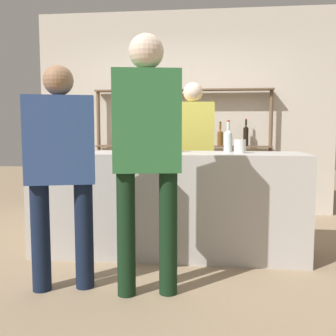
% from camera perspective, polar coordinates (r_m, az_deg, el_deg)
% --- Properties ---
extents(ground_plane, '(16.00, 16.00, 0.00)m').
position_cam_1_polar(ground_plane, '(3.85, -0.00, -12.21)').
color(ground_plane, '#9E8466').
extents(bar_counter, '(2.53, 0.67, 0.96)m').
position_cam_1_polar(bar_counter, '(3.73, -0.00, -5.16)').
color(bar_counter, '#B7B2AD').
rests_on(bar_counter, ground_plane).
extents(back_wall, '(4.13, 0.12, 2.80)m').
position_cam_1_polar(back_wall, '(5.59, 2.27, 7.92)').
color(back_wall, beige).
rests_on(back_wall, ground_plane).
extents(back_shelf, '(2.42, 0.18, 1.72)m').
position_cam_1_polar(back_shelf, '(5.41, 2.12, 5.36)').
color(back_shelf, brown).
rests_on(back_shelf, ground_plane).
extents(counter_bottle_0, '(0.08, 0.08, 0.30)m').
position_cam_1_polar(counter_bottle_0, '(3.81, 8.70, 4.06)').
color(counter_bottle_0, silver).
rests_on(counter_bottle_0, bar_counter).
extents(counter_bottle_1, '(0.08, 0.08, 0.36)m').
position_cam_1_polar(counter_bottle_1, '(3.63, -3.37, 4.35)').
color(counter_bottle_1, brown).
rests_on(counter_bottle_1, bar_counter).
extents(counter_bottle_2, '(0.09, 0.09, 0.35)m').
position_cam_1_polar(counter_bottle_2, '(3.94, -14.23, 4.32)').
color(counter_bottle_2, brown).
rests_on(counter_bottle_2, bar_counter).
extents(counter_bottle_3, '(0.07, 0.07, 0.34)m').
position_cam_1_polar(counter_bottle_3, '(3.67, -6.76, 4.20)').
color(counter_bottle_3, black).
rests_on(counter_bottle_3, bar_counter).
extents(ice_bucket, '(0.18, 0.18, 0.22)m').
position_cam_1_polar(ice_bucket, '(3.71, -0.83, 4.00)').
color(ice_bucket, '#846647').
rests_on(ice_bucket, bar_counter).
extents(cork_jar, '(0.11, 0.11, 0.12)m').
position_cam_1_polar(cork_jar, '(3.67, 10.41, 3.10)').
color(cork_jar, silver).
rests_on(cork_jar, bar_counter).
extents(customer_center, '(0.50, 0.29, 1.83)m').
position_cam_1_polar(customer_center, '(2.73, -3.10, 3.46)').
color(customer_center, black).
rests_on(customer_center, ground_plane).
extents(customer_left, '(0.53, 0.34, 1.64)m').
position_cam_1_polar(customer_left, '(2.94, -15.33, 0.83)').
color(customer_left, '#121C33').
rests_on(customer_left, ground_plane).
extents(server_behind_counter, '(0.50, 0.29, 1.71)m').
position_cam_1_polar(server_behind_counter, '(4.56, 3.59, 3.41)').
color(server_behind_counter, brown).
rests_on(server_behind_counter, ground_plane).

